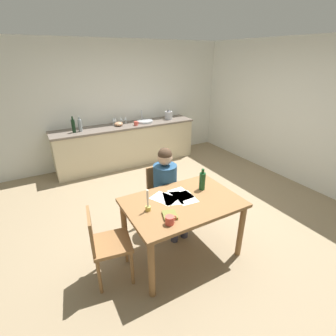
{
  "coord_description": "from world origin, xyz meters",
  "views": [
    {
      "loc": [
        -1.78,
        -2.81,
        2.29
      ],
      "look_at": [
        -0.25,
        -0.08,
        0.85
      ],
      "focal_mm": 26.42,
      "sensor_mm": 36.0,
      "label": 1
    }
  ],
  "objects": [
    {
      "name": "wall_right",
      "position": [
        2.6,
        0.0,
        1.3
      ],
      "size": [
        0.12,
        5.2,
        2.6
      ],
      "primitive_type": "cube",
      "color": "silver",
      "rests_on": "ground"
    },
    {
      "name": "paper_envelope",
      "position": [
        -0.51,
        -0.67,
        0.75
      ],
      "size": [
        0.3,
        0.35,
        0.0
      ],
      "primitive_type": "cube",
      "rotation": [
        0.0,
        0.0,
        -0.36
      ],
      "color": "white",
      "rests_on": "dining_table"
    },
    {
      "name": "wine_bottle_on_table",
      "position": [
        -0.08,
        -0.66,
        0.87
      ],
      "size": [
        0.08,
        0.08,
        0.28
      ],
      "color": "#194C23",
      "rests_on": "dining_table"
    },
    {
      "name": "dining_table",
      "position": [
        -0.45,
        -0.78,
        0.65
      ],
      "size": [
        1.31,
        0.89,
        0.75
      ],
      "color": "olive",
      "rests_on": "ground"
    },
    {
      "name": "kitchen_counter",
      "position": [
        0.0,
        2.24,
        0.45
      ],
      "size": [
        3.12,
        0.64,
        0.9
      ],
      "color": "beige",
      "rests_on": "ground"
    },
    {
      "name": "mixing_bowl",
      "position": [
        -0.15,
        2.24,
        0.94
      ],
      "size": [
        0.18,
        0.18,
        0.08
      ],
      "primitive_type": "ellipsoid",
      "color": "tan",
      "rests_on": "kitchen_counter"
    },
    {
      "name": "chair_side_empty",
      "position": [
        -1.36,
        -0.73,
        0.49
      ],
      "size": [
        0.46,
        0.46,
        0.88
      ],
      "color": "olive",
      "rests_on": "ground"
    },
    {
      "name": "stovetop_kettle",
      "position": [
        1.08,
        2.24,
        1.0
      ],
      "size": [
        0.18,
        0.18,
        0.22
      ],
      "color": "#B7BABF",
      "rests_on": "kitchen_counter"
    },
    {
      "name": "sink_unit",
      "position": [
        0.46,
        2.24,
        0.92
      ],
      "size": [
        0.36,
        0.36,
        0.24
      ],
      "color": "#B2B7BC",
      "rests_on": "kitchen_counter"
    },
    {
      "name": "wine_glass_back_left",
      "position": [
        -0.17,
        2.39,
        1.01
      ],
      "size": [
        0.07,
        0.07,
        0.15
      ],
      "color": "silver",
      "rests_on": "kitchen_counter"
    },
    {
      "name": "chair_at_table",
      "position": [
        -0.35,
        -0.1,
        0.49
      ],
      "size": [
        0.41,
        0.41,
        0.87
      ],
      "color": "olive",
      "rests_on": "ground"
    },
    {
      "name": "teacup_on_counter",
      "position": [
        0.19,
        2.09,
        0.94
      ],
      "size": [
        0.12,
        0.08,
        0.09
      ],
      "color": "#D84C3F",
      "rests_on": "kitchen_counter"
    },
    {
      "name": "bottle_oil",
      "position": [
        -1.08,
        2.19,
        1.03
      ],
      "size": [
        0.07,
        0.07,
        0.31
      ],
      "color": "black",
      "rests_on": "kitchen_counter"
    },
    {
      "name": "paper_bill",
      "position": [
        -0.6,
        -0.62,
        0.75
      ],
      "size": [
        0.32,
        0.36,
        0.0
      ],
      "primitive_type": "cube",
      "rotation": [
        0.0,
        0.0,
        0.45
      ],
      "color": "white",
      "rests_on": "dining_table"
    },
    {
      "name": "wine_glass_by_kettle",
      "position": [
        -0.04,
        2.39,
        1.01
      ],
      "size": [
        0.07,
        0.07,
        0.15
      ],
      "color": "silver",
      "rests_on": "kitchen_counter"
    },
    {
      "name": "wall_back",
      "position": [
        0.0,
        2.6,
        1.3
      ],
      "size": [
        5.2,
        0.12,
        2.6
      ],
      "primitive_type": "cube",
      "color": "silver",
      "rests_on": "ground"
    },
    {
      "name": "person_seated",
      "position": [
        -0.35,
        -0.25,
        0.68
      ],
      "size": [
        0.33,
        0.6,
        1.19
      ],
      "color": "navy",
      "rests_on": "ground"
    },
    {
      "name": "coffee_mug",
      "position": [
        -0.78,
        -1.07,
        0.8
      ],
      "size": [
        0.12,
        0.09,
        0.09
      ],
      "color": "#D84C3F",
      "rests_on": "dining_table"
    },
    {
      "name": "paper_letter",
      "position": [
        -0.38,
        -0.64,
        0.75
      ],
      "size": [
        0.22,
        0.31,
        0.0
      ],
      "primitive_type": "cube",
      "rotation": [
        0.0,
        0.0,
        0.05
      ],
      "color": "white",
      "rests_on": "dining_table"
    },
    {
      "name": "paper_receipt",
      "position": [
        -0.38,
        -0.73,
        0.75
      ],
      "size": [
        0.24,
        0.31,
        0.0
      ],
      "primitive_type": "cube",
      "rotation": [
        0.0,
        0.0,
        -0.09
      ],
      "color": "white",
      "rests_on": "dining_table"
    },
    {
      "name": "candlestick",
      "position": [
        -0.87,
        -0.76,
        0.82
      ],
      "size": [
        0.06,
        0.06,
        0.25
      ],
      "color": "gold",
      "rests_on": "dining_table"
    },
    {
      "name": "wine_glass_near_sink",
      "position": [
        0.06,
        2.39,
        1.01
      ],
      "size": [
        0.07,
        0.07,
        0.15
      ],
      "color": "silver",
      "rests_on": "kitchen_counter"
    },
    {
      "name": "bottle_vinegar",
      "position": [
        -0.95,
        2.21,
        1.02
      ],
      "size": [
        0.07,
        0.07,
        0.29
      ],
      "color": "#8C999E",
      "rests_on": "kitchen_counter"
    },
    {
      "name": "book_magazine",
      "position": [
        -0.72,
        -0.96,
        0.77
      ],
      "size": [
        0.18,
        0.2,
        0.03
      ],
      "primitive_type": "cube",
      "rotation": [
        0.0,
        0.0,
        -0.3
      ],
      "color": "olive",
      "rests_on": "dining_table"
    },
    {
      "name": "ground_plane",
      "position": [
        0.0,
        0.0,
        -0.02
      ],
      "size": [
        5.2,
        5.2,
        0.04
      ],
      "primitive_type": "cube",
      "color": "#937F60"
    },
    {
      "name": "wine_glass_back_right",
      "position": [
        -0.21,
        2.39,
        1.01
      ],
      "size": [
        0.07,
        0.07,
        0.15
      ],
      "color": "silver",
      "rests_on": "kitchen_counter"
    }
  ]
}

